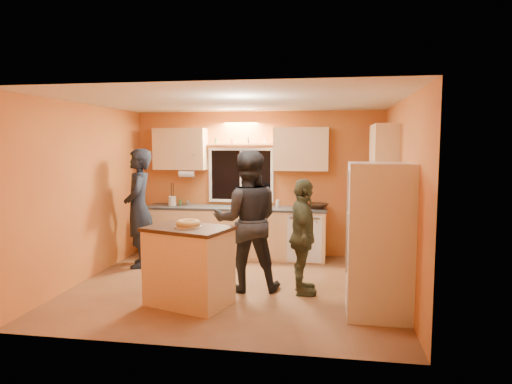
% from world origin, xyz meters
% --- Properties ---
extents(ground, '(4.50, 4.50, 0.00)m').
position_xyz_m(ground, '(0.00, 0.00, 0.00)').
color(ground, brown).
rests_on(ground, ground).
extents(room_shell, '(4.54, 4.04, 2.61)m').
position_xyz_m(room_shell, '(0.12, 0.41, 1.62)').
color(room_shell, '#CD8134').
rests_on(room_shell, ground).
extents(back_counter, '(4.23, 0.62, 0.90)m').
position_xyz_m(back_counter, '(0.01, 1.70, 0.45)').
color(back_counter, tan).
rests_on(back_counter, ground).
extents(right_counter, '(0.62, 1.84, 0.90)m').
position_xyz_m(right_counter, '(1.95, 0.50, 0.45)').
color(right_counter, tan).
rests_on(right_counter, ground).
extents(refrigerator, '(0.72, 0.70, 1.80)m').
position_xyz_m(refrigerator, '(1.89, -0.80, 0.90)').
color(refrigerator, silver).
rests_on(refrigerator, ground).
extents(island, '(1.18, 0.97, 0.99)m').
position_xyz_m(island, '(-0.42, -0.80, 0.50)').
color(island, tan).
rests_on(island, ground).
extents(bundt_pastry, '(0.31, 0.31, 0.09)m').
position_xyz_m(bundt_pastry, '(-0.42, -0.80, 1.03)').
color(bundt_pastry, tan).
rests_on(bundt_pastry, island).
extents(person_left, '(0.65, 0.81, 1.94)m').
position_xyz_m(person_left, '(-1.78, 0.81, 0.97)').
color(person_left, black).
rests_on(person_left, ground).
extents(person_center, '(1.07, 0.91, 1.93)m').
position_xyz_m(person_center, '(0.19, -0.10, 0.97)').
color(person_center, black).
rests_on(person_center, ground).
extents(person_right, '(0.50, 0.96, 1.56)m').
position_xyz_m(person_right, '(0.96, -0.16, 0.78)').
color(person_right, '#303622').
rests_on(person_right, ground).
extents(mixing_bowl, '(0.48, 0.48, 0.09)m').
position_xyz_m(mixing_bowl, '(1.10, 1.73, 0.95)').
color(mixing_bowl, black).
rests_on(mixing_bowl, back_counter).
extents(utensil_crock, '(0.14, 0.14, 0.17)m').
position_xyz_m(utensil_crock, '(-1.52, 1.69, 0.99)').
color(utensil_crock, beige).
rests_on(utensil_crock, back_counter).
extents(potted_plant, '(0.30, 0.26, 0.31)m').
position_xyz_m(potted_plant, '(1.93, -0.22, 1.06)').
color(potted_plant, gray).
rests_on(potted_plant, right_counter).
extents(red_box, '(0.17, 0.14, 0.07)m').
position_xyz_m(red_box, '(1.91, 1.29, 0.94)').
color(red_box, '#B3341B').
rests_on(red_box, right_counter).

